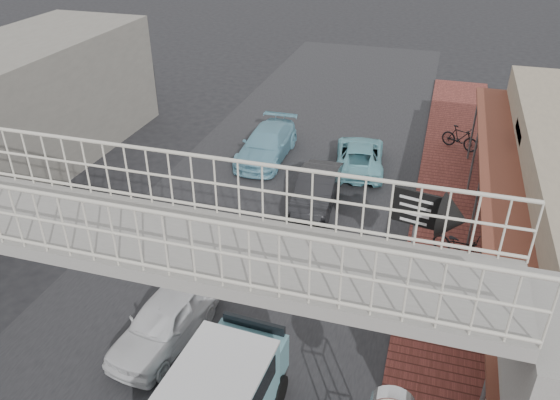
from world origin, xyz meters
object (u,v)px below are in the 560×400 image
Objects in this scene: angkot_curb at (359,155)px; arrow_sign at (449,218)px; white_hatchback at (165,320)px; motorcycle_near at (460,246)px; angkot_far at (267,144)px; dark_sedan at (317,190)px; motorcycle_far at (460,138)px.

arrow_sign is (3.52, -7.95, 2.30)m from angkot_curb.
white_hatchback is 7.82m from arrow_sign.
arrow_sign is (-0.60, -2.34, 2.31)m from motorcycle_near.
white_hatchback reaches higher than angkot_curb.
white_hatchback is at bearing 66.73° from angkot_curb.
angkot_far is 9.78m from motorcycle_near.
motorcycle_near is (8.13, -5.43, -0.09)m from angkot_far.
angkot_curb is at bearing 61.07° from motorcycle_near.
dark_sedan is 1.14× the size of arrow_sign.
motorcycle_near is (4.12, -5.61, -0.01)m from angkot_curb.
white_hatchback is 8.17m from dark_sedan.
white_hatchback is at bearing -107.18° from dark_sedan.
white_hatchback is 0.96× the size of dark_sedan.
dark_sedan is at bearing -48.19° from angkot_far.
angkot_far reaches higher than motorcycle_near.
motorcycle_far is (-0.13, 8.64, 0.05)m from motorcycle_near.
dark_sedan is 8.21m from motorcycle_far.
white_hatchback reaches higher than motorcycle_far.
dark_sedan is 5.54m from motorcycle_near.
dark_sedan reaches higher than angkot_curb.
angkot_curb is 0.92× the size of angkot_far.
angkot_far is (-0.88, 11.21, 0.02)m from white_hatchback.
angkot_curb is at bearing 81.43° from white_hatchback.
motorcycle_far is (3.99, 3.03, 0.04)m from angkot_curb.
arrow_sign is at bearing 106.03° from angkot_curb.
angkot_curb is 5.01m from motorcycle_far.
angkot_far is 1.32× the size of arrow_sign.
white_hatchback is 2.08× the size of motorcycle_near.
dark_sedan is at bearing 92.33° from motorcycle_near.
angkot_curb is at bearing 125.93° from arrow_sign.
arrow_sign reaches higher than dark_sedan.
angkot_curb is at bearing 72.03° from dark_sedan.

